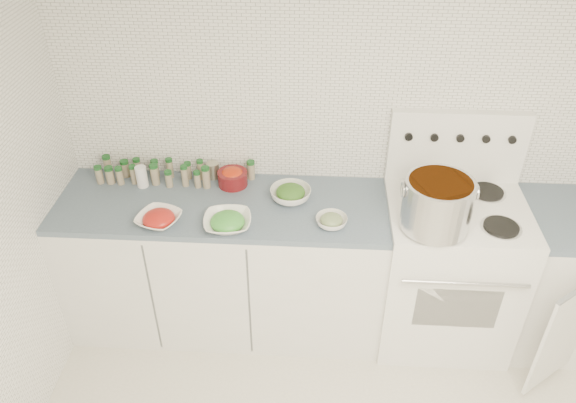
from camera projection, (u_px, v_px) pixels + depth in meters
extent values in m
cube|color=white|center=(372.00, 124.00, 3.14)|extent=(3.50, 0.02, 2.50)
cube|color=white|center=(226.00, 266.00, 3.40)|extent=(1.85, 0.62, 0.86)
cube|color=#48586C|center=(221.00, 206.00, 3.13)|extent=(1.85, 0.62, 0.03)
cube|color=white|center=(445.00, 273.00, 3.30)|extent=(0.76, 0.65, 0.92)
cube|color=black|center=(457.00, 308.00, 3.02)|extent=(0.45, 0.01, 0.28)
cylinder|color=silver|center=(466.00, 284.00, 2.86)|extent=(0.65, 0.02, 0.02)
cube|color=white|center=(459.00, 209.00, 3.03)|extent=(0.76, 0.65, 0.01)
cube|color=white|center=(457.00, 146.00, 3.14)|extent=(0.76, 0.06, 0.43)
cylinder|color=silver|center=(431.00, 225.00, 2.91)|extent=(0.21, 0.21, 0.01)
cylinder|color=black|center=(431.00, 224.00, 2.90)|extent=(0.18, 0.18, 0.01)
cylinder|color=silver|center=(501.00, 227.00, 2.89)|extent=(0.21, 0.21, 0.01)
cylinder|color=black|center=(501.00, 226.00, 2.88)|extent=(0.18, 0.18, 0.01)
cylinder|color=silver|center=(422.00, 190.00, 3.17)|extent=(0.21, 0.21, 0.01)
cylinder|color=black|center=(422.00, 189.00, 3.16)|extent=(0.18, 0.18, 0.01)
cylinder|color=silver|center=(487.00, 192.00, 3.15)|extent=(0.21, 0.21, 0.01)
cylinder|color=black|center=(487.00, 191.00, 3.14)|extent=(0.18, 0.18, 0.01)
cylinder|color=black|center=(409.00, 137.00, 3.09)|extent=(0.04, 0.02, 0.04)
cylinder|color=black|center=(434.00, 137.00, 3.08)|extent=(0.04, 0.02, 0.04)
cylinder|color=black|center=(460.00, 138.00, 3.07)|extent=(0.04, 0.02, 0.04)
cylinder|color=black|center=(486.00, 139.00, 3.07)|extent=(0.04, 0.02, 0.04)
cylinder|color=black|center=(512.00, 140.00, 3.06)|extent=(0.04, 0.02, 0.04)
cube|color=white|center=(563.00, 335.00, 2.96)|extent=(0.33, 0.26, 0.70)
cylinder|color=silver|center=(437.00, 204.00, 2.81)|extent=(0.35, 0.35, 0.27)
cylinder|color=orange|center=(441.00, 184.00, 2.74)|extent=(0.31, 0.31, 0.03)
torus|color=silver|center=(403.00, 190.00, 2.77)|extent=(0.01, 0.08, 0.08)
torus|color=silver|center=(476.00, 192.00, 2.75)|extent=(0.01, 0.08, 0.08)
imported|color=white|center=(159.00, 219.00, 2.96)|extent=(0.28, 0.28, 0.05)
ellipsoid|color=red|center=(159.00, 218.00, 2.95)|extent=(0.16, 0.16, 0.07)
imported|color=white|center=(228.00, 223.00, 2.93)|extent=(0.27, 0.27, 0.06)
ellipsoid|color=#2B7E29|center=(227.00, 221.00, 2.92)|extent=(0.18, 0.18, 0.08)
imported|color=white|center=(291.00, 195.00, 3.13)|extent=(0.25, 0.25, 0.07)
ellipsoid|color=#2C5518|center=(291.00, 192.00, 3.12)|extent=(0.16, 0.16, 0.07)
imported|color=white|center=(331.00, 222.00, 2.94)|extent=(0.21, 0.21, 0.05)
ellipsoid|color=#2D4D1F|center=(332.00, 219.00, 2.94)|extent=(0.12, 0.12, 0.05)
cylinder|color=#590F12|center=(233.00, 178.00, 3.25)|extent=(0.17, 0.17, 0.09)
ellipsoid|color=#B1270C|center=(232.00, 173.00, 3.23)|extent=(0.13, 0.13, 0.06)
cylinder|color=white|center=(142.00, 177.00, 3.22)|extent=(0.08, 0.08, 0.13)
cylinder|color=#A09D87|center=(213.00, 170.00, 3.31)|extent=(0.09, 0.09, 0.10)
cylinder|color=gray|center=(108.00, 167.00, 3.33)|extent=(0.05, 0.05, 0.11)
cylinder|color=#164D1D|center=(106.00, 157.00, 3.29)|extent=(0.05, 0.05, 0.02)
cylinder|color=gray|center=(126.00, 170.00, 3.32)|extent=(0.05, 0.05, 0.09)
cylinder|color=#164D1D|center=(124.00, 162.00, 3.29)|extent=(0.05, 0.05, 0.02)
cylinder|color=gray|center=(138.00, 168.00, 3.33)|extent=(0.04, 0.04, 0.10)
cylinder|color=#164D1D|center=(136.00, 160.00, 3.30)|extent=(0.04, 0.04, 0.02)
cylinder|color=gray|center=(155.00, 169.00, 3.32)|extent=(0.04, 0.04, 0.09)
cylinder|color=#164D1D|center=(154.00, 162.00, 3.29)|extent=(0.05, 0.05, 0.02)
cylinder|color=gray|center=(170.00, 169.00, 3.31)|extent=(0.04, 0.04, 0.11)
cylinder|color=#164D1D|center=(169.00, 160.00, 3.27)|extent=(0.04, 0.04, 0.02)
cylinder|color=gray|center=(188.00, 172.00, 3.30)|extent=(0.04, 0.04, 0.09)
cylinder|color=#164D1D|center=(187.00, 164.00, 3.27)|extent=(0.04, 0.04, 0.02)
cylinder|color=gray|center=(201.00, 171.00, 3.29)|extent=(0.04, 0.04, 0.11)
cylinder|color=#164D1D|center=(200.00, 161.00, 3.26)|extent=(0.04, 0.04, 0.02)
cylinder|color=gray|center=(251.00, 171.00, 3.30)|extent=(0.05, 0.05, 0.10)
cylinder|color=#164D1D|center=(251.00, 163.00, 3.26)|extent=(0.05, 0.05, 0.02)
cylinder|color=gray|center=(99.00, 176.00, 3.26)|extent=(0.04, 0.04, 0.10)
cylinder|color=#164D1D|center=(97.00, 168.00, 3.23)|extent=(0.04, 0.04, 0.02)
cylinder|color=gray|center=(120.00, 177.00, 3.25)|extent=(0.04, 0.04, 0.09)
cylinder|color=#164D1D|center=(118.00, 169.00, 3.22)|extent=(0.04, 0.04, 0.02)
cylinder|color=gray|center=(134.00, 176.00, 3.26)|extent=(0.04, 0.04, 0.10)
cylinder|color=#164D1D|center=(132.00, 167.00, 3.22)|extent=(0.04, 0.04, 0.02)
cylinder|color=gray|center=(155.00, 176.00, 3.25)|extent=(0.05, 0.05, 0.11)
cylinder|color=#164D1D|center=(153.00, 166.00, 3.21)|extent=(0.05, 0.05, 0.02)
cylinder|color=gray|center=(169.00, 180.00, 3.23)|extent=(0.04, 0.04, 0.09)
cylinder|color=#164D1D|center=(168.00, 173.00, 3.20)|extent=(0.04, 0.04, 0.02)
cylinder|color=gray|center=(185.00, 177.00, 3.23)|extent=(0.04, 0.04, 0.12)
cylinder|color=#164D1D|center=(184.00, 167.00, 3.19)|extent=(0.04, 0.04, 0.02)
cylinder|color=gray|center=(206.00, 179.00, 3.22)|extent=(0.04, 0.04, 0.12)
cylinder|color=#164D1D|center=(205.00, 169.00, 3.18)|extent=(0.05, 0.05, 0.02)
cylinder|color=gray|center=(198.00, 180.00, 3.23)|extent=(0.04, 0.04, 0.09)
cylinder|color=#164D1D|center=(197.00, 173.00, 3.20)|extent=(0.04, 0.04, 0.02)
cylinder|color=gray|center=(110.00, 176.00, 3.26)|extent=(0.05, 0.05, 0.09)
cylinder|color=#164D1D|center=(108.00, 169.00, 3.23)|extent=(0.05, 0.05, 0.02)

